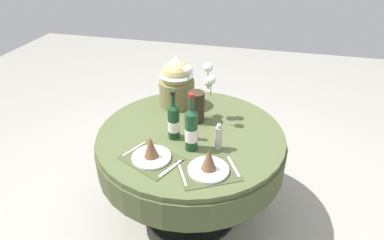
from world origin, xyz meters
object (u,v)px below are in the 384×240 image
object	(u,v)px
wine_bottle_left	(191,129)
pepper_mill	(219,137)
flower_vase	(198,98)
gift_tub_back_left	(177,80)
place_setting_left	(151,153)
place_setting_right	(209,165)
dining_table	(191,150)
wine_bottle_centre	(174,121)

from	to	relation	value
wine_bottle_left	pepper_mill	world-z (taller)	wine_bottle_left
wine_bottle_left	pepper_mill	xyz separation A→B (m)	(0.17, 0.04, -0.06)
flower_vase	gift_tub_back_left	xyz separation A→B (m)	(-0.21, 0.20, 0.03)
place_setting_left	gift_tub_back_left	distance (m)	0.73
place_setting_left	place_setting_right	distance (m)	0.36
dining_table	flower_vase	xyz separation A→B (m)	(0.01, 0.18, 0.33)
place_setting_left	place_setting_right	bearing A→B (deg)	-5.08
dining_table	place_setting_left	size ratio (longest dim) A/B	3.13
dining_table	place_setting_right	world-z (taller)	place_setting_right
place_setting_left	gift_tub_back_left	world-z (taller)	gift_tub_back_left
dining_table	gift_tub_back_left	size ratio (longest dim) A/B	3.28
place_setting_left	pepper_mill	distance (m)	0.43
flower_vase	pepper_mill	xyz separation A→B (m)	(0.21, -0.32, -0.09)
dining_table	pepper_mill	xyz separation A→B (m)	(0.21, -0.14, 0.24)
wine_bottle_centre	place_setting_right	bearing A→B (deg)	-44.65
flower_vase	wine_bottle_left	distance (m)	0.36
dining_table	place_setting_right	bearing A→B (deg)	-62.20
wine_bottle_centre	pepper_mill	world-z (taller)	wine_bottle_centre
place_setting_right	wine_bottle_centre	world-z (taller)	wine_bottle_centre
dining_table	place_setting_left	world-z (taller)	place_setting_left
dining_table	flower_vase	world-z (taller)	flower_vase
wine_bottle_left	flower_vase	bearing A→B (deg)	96.23
place_setting_left	wine_bottle_centre	world-z (taller)	wine_bottle_centre
place_setting_left	flower_vase	bearing A→B (deg)	71.75
dining_table	wine_bottle_centre	xyz separation A→B (m)	(-0.09, -0.09, 0.28)
place_setting_right	wine_bottle_left	world-z (taller)	wine_bottle_left
pepper_mill	gift_tub_back_left	world-z (taller)	gift_tub_back_left
flower_vase	wine_bottle_left	size ratio (longest dim) A/B	1.08
place_setting_left	place_setting_right	size ratio (longest dim) A/B	0.99
flower_vase	wine_bottle_centre	bearing A→B (deg)	-111.45
flower_vase	pepper_mill	world-z (taller)	flower_vase
place_setting_right	wine_bottle_centre	size ratio (longest dim) A/B	1.22
place_setting_left	pepper_mill	world-z (taller)	pepper_mill
place_setting_right	flower_vase	world-z (taller)	flower_vase
flower_vase	wine_bottle_centre	xyz separation A→B (m)	(-0.10, -0.26, -0.05)
gift_tub_back_left	pepper_mill	bearing A→B (deg)	-50.77
wine_bottle_left	pepper_mill	size ratio (longest dim) A/B	2.09
dining_table	place_setting_left	distance (m)	0.43
place_setting_right	wine_bottle_centre	bearing A→B (deg)	135.35
wine_bottle_centre	flower_vase	bearing A→B (deg)	68.55
pepper_mill	place_setting_right	bearing A→B (deg)	-93.79
wine_bottle_centre	gift_tub_back_left	bearing A→B (deg)	103.42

